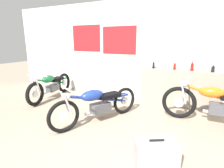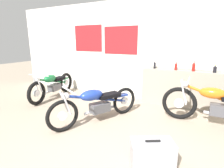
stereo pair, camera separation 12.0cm
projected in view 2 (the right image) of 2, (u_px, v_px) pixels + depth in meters
name	position (u px, v px, depth m)	size (l,w,h in m)	color
ground_plane	(94.00, 168.00, 2.36)	(24.00, 24.00, 0.00)	gray
wall_back	(157.00, 51.00, 4.72)	(10.00, 0.07, 2.80)	silver
sill_counter	(181.00, 89.00, 4.47)	(1.96, 0.28, 0.95)	gray
bottle_leftmost	(155.00, 65.00, 4.63)	(0.06, 0.06, 0.21)	black
bottle_left_center	(176.00, 66.00, 4.40)	(0.06, 0.06, 0.21)	maroon
bottle_center	(194.00, 67.00, 4.22)	(0.07, 0.07, 0.24)	maroon
bottle_right_center	(215.00, 69.00, 4.03)	(0.07, 0.07, 0.18)	black
motorcycle_orange	(218.00, 105.00, 3.44)	(2.14, 0.64, 0.91)	black
motorcycle_blue	(97.00, 103.00, 3.64)	(1.08, 1.90, 0.80)	black
motorcycle_green	(53.00, 85.00, 5.22)	(0.64, 1.97, 0.79)	black
hard_case_silver	(152.00, 154.00, 2.34)	(0.65, 0.55, 0.40)	#9E9EA3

